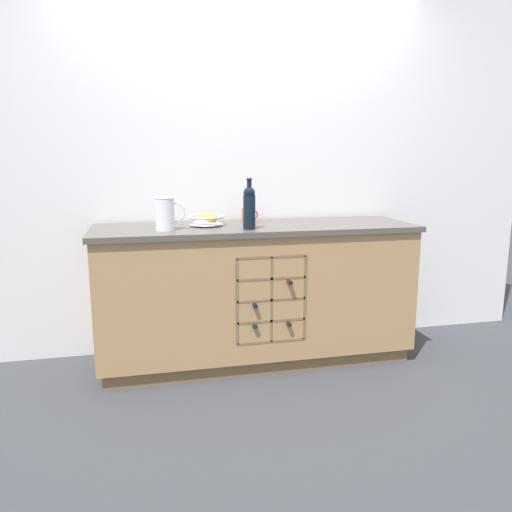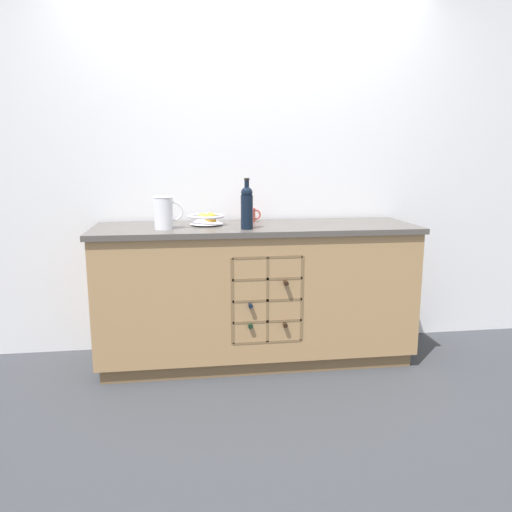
# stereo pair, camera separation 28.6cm
# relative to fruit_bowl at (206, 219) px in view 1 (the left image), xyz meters

# --- Properties ---
(ground_plane) EXTENTS (14.00, 14.00, 0.00)m
(ground_plane) POSITION_rel_fruit_bowl_xyz_m (0.32, -0.05, -0.97)
(ground_plane) COLOR #383A3F
(back_wall) EXTENTS (4.45, 0.06, 2.55)m
(back_wall) POSITION_rel_fruit_bowl_xyz_m (0.32, 0.31, 0.31)
(back_wall) COLOR white
(back_wall) RESTS_ON ground_plane
(kitchen_island) EXTENTS (2.09, 0.65, 0.93)m
(kitchen_island) POSITION_rel_fruit_bowl_xyz_m (0.32, -0.06, -0.50)
(kitchen_island) COLOR brown
(kitchen_island) RESTS_ON ground_plane
(fruit_bowl) EXTENTS (0.23, 0.23, 0.09)m
(fruit_bowl) POSITION_rel_fruit_bowl_xyz_m (0.00, 0.00, 0.00)
(fruit_bowl) COLOR silver
(fruit_bowl) RESTS_ON kitchen_island
(white_pitcher) EXTENTS (0.18, 0.12, 0.20)m
(white_pitcher) POSITION_rel_fruit_bowl_xyz_m (-0.27, -0.15, 0.06)
(white_pitcher) COLOR white
(white_pitcher) RESTS_ON kitchen_island
(ceramic_mug) EXTENTS (0.12, 0.08, 0.09)m
(ceramic_mug) POSITION_rel_fruit_bowl_xyz_m (0.30, 0.14, 0.00)
(ceramic_mug) COLOR #B7473D
(ceramic_mug) RESTS_ON kitchen_island
(standing_wine_bottle) EXTENTS (0.08, 0.08, 0.31)m
(standing_wine_bottle) POSITION_rel_fruit_bowl_xyz_m (0.24, -0.21, 0.10)
(standing_wine_bottle) COLOR black
(standing_wine_bottle) RESTS_ON kitchen_island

